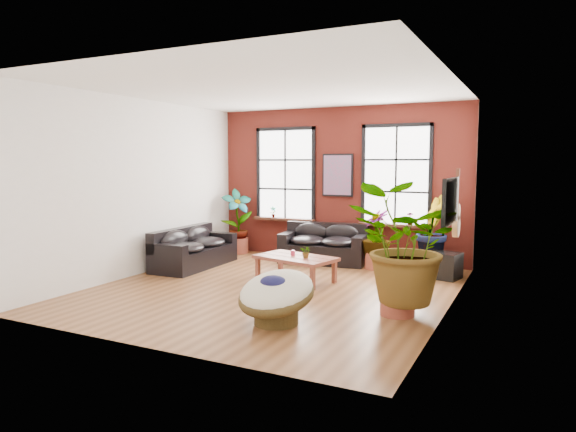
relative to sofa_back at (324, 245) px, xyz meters
name	(u,v)px	position (x,y,z in m)	size (l,w,h in m)	color
room	(277,191)	(0.12, -2.54, 1.35)	(6.04, 6.54, 3.54)	brown
sofa_back	(324,245)	(0.00, 0.00, 0.00)	(1.99, 1.16, 0.87)	black
sofa_left	(193,249)	(-2.37, -1.70, -0.01)	(0.95, 2.14, 0.84)	black
coffee_table	(295,259)	(0.22, -1.97, 0.03)	(1.64, 1.17, 0.57)	brown
papasan_chair	(276,295)	(1.08, -4.42, 0.02)	(1.23, 1.24, 0.81)	#4A3A1A
poster	(338,175)	(0.12, 0.49, 1.56)	(0.74, 0.06, 0.98)	black
tv_wall_unit	(452,206)	(3.05, -2.09, 1.15)	(0.13, 1.86, 1.20)	black
media_box	(443,265)	(2.69, -0.48, -0.14)	(0.71, 0.63, 0.51)	black
pot_back_left	(238,245)	(-2.37, 0.15, -0.20)	(0.63, 0.63, 0.38)	#994432
pot_back_right	(432,261)	(2.36, 0.11, -0.19)	(0.71, 0.71, 0.40)	#994432
pot_right_wall	(397,302)	(2.49, -3.26, -0.20)	(0.61, 0.61, 0.38)	#994432
pot_mid	(377,260)	(1.27, -0.18, -0.21)	(0.60, 0.60, 0.36)	#994432
floor_plant_back_left	(237,218)	(-2.35, 0.12, 0.48)	(0.76, 0.52, 1.45)	#1E5817
floor_plant_back_right	(432,230)	(2.35, 0.08, 0.47)	(0.78, 0.63, 1.42)	#1E5817
floor_plant_right_wall	(400,244)	(2.51, -3.23, 0.66)	(1.60, 1.39, 1.78)	#1E5817
floor_plant_mid	(376,236)	(1.25, -0.17, 0.31)	(0.63, 0.63, 1.12)	#1E5817
table_plant	(306,252)	(0.47, -2.03, 0.20)	(0.21, 0.18, 0.23)	#1E5817
sill_plant_left	(273,212)	(-1.53, 0.44, 0.64)	(0.14, 0.10, 0.27)	#1E5817
sill_plant_right	(410,219)	(1.82, 0.44, 0.64)	(0.15, 0.15, 0.27)	#1E5817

